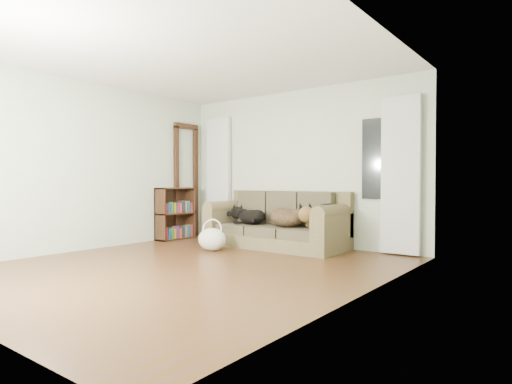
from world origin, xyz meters
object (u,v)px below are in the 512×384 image
Objects in this scene: sofa at (274,219)px; bookshelf at (176,212)px; dog_black_lab at (250,216)px; dog_shepherd at (289,218)px; tote_bag at (212,240)px.

bookshelf is at bearing -171.47° from sofa.
dog_black_lab is at bearing -175.62° from sofa.
dog_shepherd is at bearing 24.16° from dog_black_lab.
dog_black_lab is 0.82× the size of dog_shepherd.
dog_black_lab is at bearing 30.60° from dog_shepherd.
tote_bag is 1.59m from bookshelf.
dog_black_lab is 0.90m from tote_bag.
dog_shepherd is 2.32m from bookshelf.
tote_bag is at bearing -73.23° from dog_black_lab.
dog_black_lab is 0.77m from dog_shepherd.
sofa is 1.07m from tote_bag.
dog_black_lab is 1.56m from bookshelf.
sofa is 2.44× the size of bookshelf.
tote_bag is (-0.85, -0.85, -0.33)m from dog_shepherd.
bookshelf is (-2.30, -0.28, 0.01)m from dog_shepherd.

